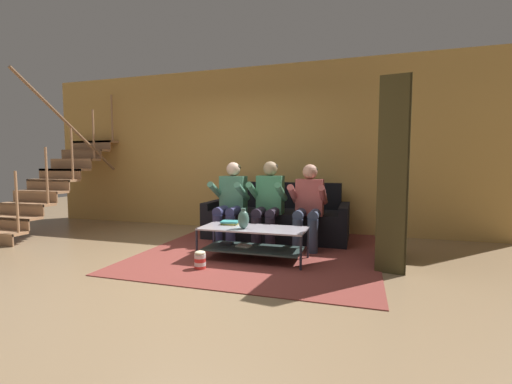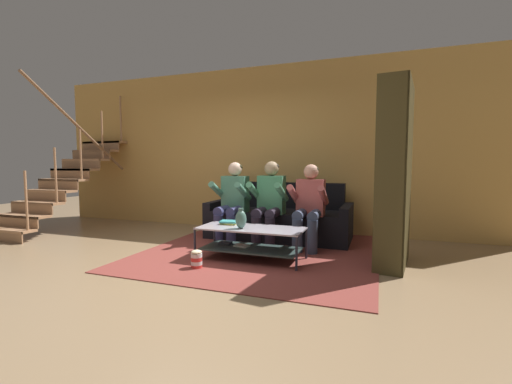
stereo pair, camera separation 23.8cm
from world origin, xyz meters
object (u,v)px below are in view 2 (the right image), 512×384
object	(u,v)px
vase	(241,219)
book_stack	(229,222)
person_seated_right	(309,203)
couch	(280,220)
person_seated_middle	(269,200)
popcorn_tub	(197,259)
person_seated_left	(232,199)
coffee_table	(250,238)
bookshelf	(399,184)

from	to	relation	value
vase	book_stack	size ratio (longest dim) A/B	1.06
person_seated_right	book_stack	world-z (taller)	person_seated_right
couch	person_seated_middle	world-z (taller)	person_seated_middle
couch	person_seated_right	size ratio (longest dim) A/B	1.89
popcorn_tub	couch	bearing A→B (deg)	77.01
person_seated_left	popcorn_tub	size ratio (longest dim) A/B	5.72
coffee_table	person_seated_left	bearing A→B (deg)	126.64
person_seated_right	vase	bearing A→B (deg)	-125.90
person_seated_left	vase	distance (m)	1.05
person_seated_left	coffee_table	bearing A→B (deg)	-53.36
vase	popcorn_tub	xyz separation A→B (m)	(-0.37, -0.43, -0.41)
coffee_table	vase	world-z (taller)	vase
bookshelf	coffee_table	bearing A→B (deg)	-166.26
coffee_table	book_stack	bearing A→B (deg)	160.52
person_seated_right	bookshelf	world-z (taller)	bookshelf
vase	popcorn_tub	size ratio (longest dim) A/B	1.17
coffee_table	couch	bearing A→B (deg)	90.52
person_seated_left	person_seated_right	xyz separation A→B (m)	(1.16, -0.00, -0.01)
person_seated_left	person_seated_right	distance (m)	1.16
couch	bookshelf	distance (m)	2.05
person_seated_left	bookshelf	distance (m)	2.33
person_seated_left	person_seated_middle	distance (m)	0.58
coffee_table	vase	distance (m)	0.28
couch	vase	size ratio (longest dim) A/B	8.96
couch	person_seated_left	bearing A→B (deg)	-136.78
person_seated_left	person_seated_right	size ratio (longest dim) A/B	1.03
vase	bookshelf	bearing A→B (deg)	16.24
person_seated_middle	book_stack	bearing A→B (deg)	-115.91
vase	book_stack	bearing A→B (deg)	139.43
person_seated_middle	vase	distance (m)	0.92
person_seated_right	coffee_table	world-z (taller)	person_seated_right
coffee_table	book_stack	distance (m)	0.39
coffee_table	vase	size ratio (longest dim) A/B	5.23
vase	person_seated_middle	bearing A→B (deg)	85.67
person_seated_right	book_stack	xyz separation A→B (m)	(-0.91, -0.67, -0.22)
bookshelf	vase	bearing A→B (deg)	-163.76
coffee_table	popcorn_tub	distance (m)	0.72
vase	bookshelf	world-z (taller)	bookshelf
coffee_table	book_stack	size ratio (longest dim) A/B	5.52
bookshelf	popcorn_tub	bearing A→B (deg)	-156.02
person_seated_right	coffee_table	bearing A→B (deg)	-125.61
person_seated_left	vase	size ratio (longest dim) A/B	4.88
person_seated_left	coffee_table	world-z (taller)	person_seated_left
person_seated_left	vase	xyz separation A→B (m)	(0.51, -0.90, -0.14)
coffee_table	bookshelf	distance (m)	1.87
vase	popcorn_tub	bearing A→B (deg)	-130.08
person_seated_right	popcorn_tub	bearing A→B (deg)	-127.31
coffee_table	book_stack	world-z (taller)	book_stack
couch	bookshelf	size ratio (longest dim) A/B	1.05
book_stack	person_seated_middle	bearing A→B (deg)	64.09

